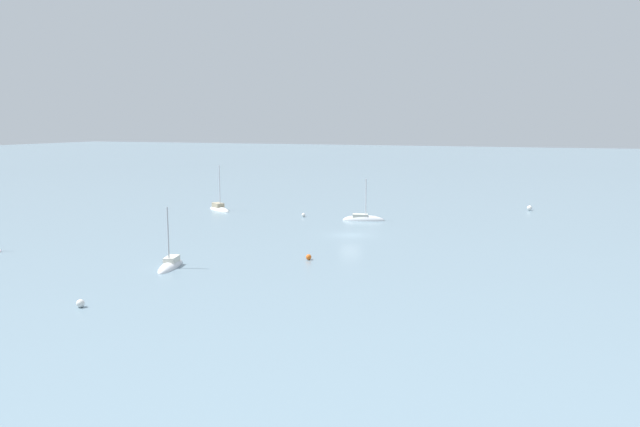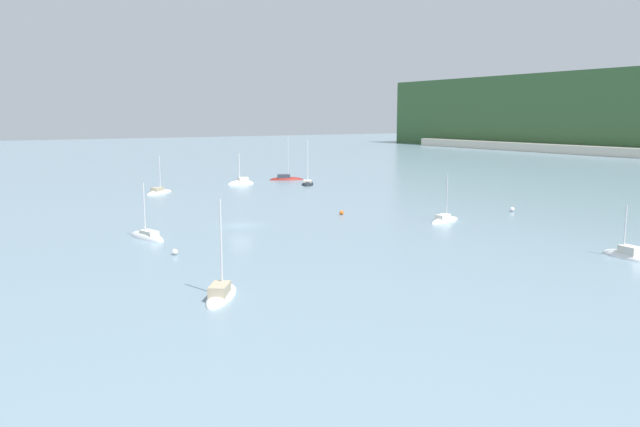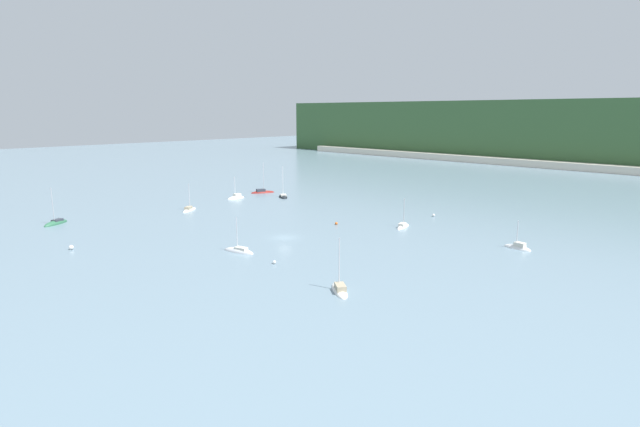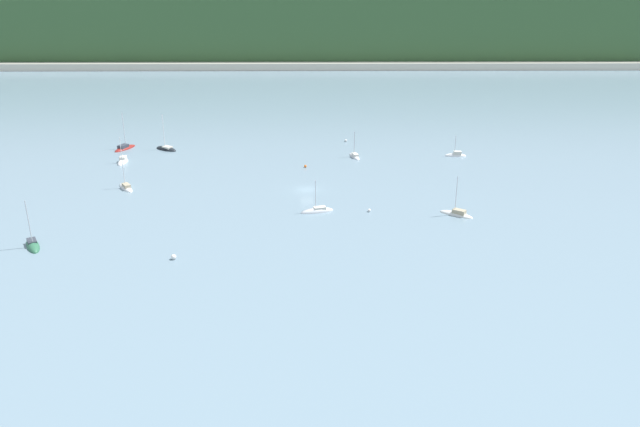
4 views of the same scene
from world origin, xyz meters
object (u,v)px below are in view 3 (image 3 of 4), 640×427
sailboat_2 (189,210)px  mooring_buoy_2 (434,215)px  sailboat_4 (239,252)px  mooring_buoy_1 (274,262)px  sailboat_8 (236,198)px  mooring_buoy_3 (336,223)px  mooring_buoy_0 (71,247)px  sailboat_6 (518,248)px  sailboat_1 (283,197)px  sailboat_0 (262,192)px  sailboat_3 (56,224)px  sailboat_7 (403,227)px  sailboat_5 (340,290)px

sailboat_2 → mooring_buoy_2: bearing=-86.3°
sailboat_4 → mooring_buoy_1: 9.43m
sailboat_8 → mooring_buoy_3: (41.59, -4.18, 0.16)m
mooring_buoy_0 → sailboat_6: bearing=45.3°
sailboat_4 → mooring_buoy_0: size_ratio=8.52×
mooring_buoy_0 → mooring_buoy_1: size_ratio=1.43×
mooring_buoy_1 → sailboat_1: bearing=137.7°
sailboat_6 → mooring_buoy_3: 36.37m
sailboat_0 → sailboat_3: 57.33m
sailboat_6 → sailboat_8: 77.05m
mooring_buoy_1 → sailboat_0: bearing=142.8°
mooring_buoy_0 → mooring_buoy_3: (19.46, 46.65, -0.11)m
sailboat_1 → sailboat_7: bearing=-155.2°
sailboat_5 → sailboat_6: size_ratio=1.40×
sailboat_2 → mooring_buoy_1: bearing=-139.6°
sailboat_0 → sailboat_3: (1.50, -57.32, -0.06)m
sailboat_2 → mooring_buoy_1: 49.65m
sailboat_2 → mooring_buoy_3: bearing=-103.0°
sailboat_1 → sailboat_5: sailboat_1 is taller
sailboat_6 → mooring_buoy_3: size_ratio=9.67×
mooring_buoy_2 → mooring_buoy_1: bearing=-87.8°
sailboat_2 → sailboat_8: size_ratio=1.05×
sailboat_0 → sailboat_7: 56.33m
sailboat_6 → sailboat_7: (-23.91, -0.67, -0.02)m
mooring_buoy_1 → mooring_buoy_2: mooring_buoy_2 is taller
sailboat_3 → sailboat_7: (54.31, 49.64, 0.03)m
sailboat_3 → sailboat_0: bearing=151.5°
sailboat_7 → sailboat_5: bearing=-171.9°
sailboat_2 → sailboat_5: 65.16m
sailboat_8 → mooring_buoy_0: bearing=23.5°
sailboat_0 → sailboat_2: size_ratio=1.33×
sailboat_4 → sailboat_8: 54.03m
sailboat_7 → mooring_buoy_1: sailboat_7 is taller
sailboat_5 → sailboat_6: (7.84, 37.53, -0.02)m
sailboat_3 → mooring_buoy_0: 23.95m
sailboat_4 → mooring_buoy_2: 49.46m
sailboat_1 → sailboat_6: (69.40, -6.13, 0.05)m
sailboat_6 → sailboat_7: 23.92m
mooring_buoy_1 → mooring_buoy_3: (-11.92, 27.13, 0.01)m
mooring_buoy_0 → mooring_buoy_1: bearing=31.9°
sailboat_0 → sailboat_2: bearing=-139.5°
mooring_buoy_3 → sailboat_6: bearing=13.7°
sailboat_7 → mooring_buoy_3: bearing=109.4°
sailboat_1 → mooring_buoy_0: (14.61, -61.42, 0.32)m
sailboat_0 → mooring_buoy_2: sailboat_0 is taller
sailboat_4 → mooring_buoy_3: (-2.50, 27.05, 0.22)m
sailboat_8 → sailboat_7: bearing=94.1°
sailboat_1 → sailboat_2: (-1.82, -28.54, 0.04)m
sailboat_0 → sailboat_5: (71.87, -44.53, 0.00)m
sailboat_6 → mooring_buoy_0: sailboat_6 is taller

